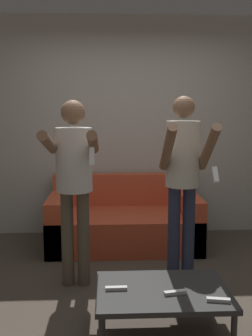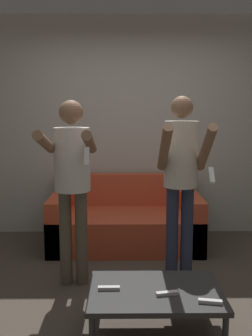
{
  "view_description": "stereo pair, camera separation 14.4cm",
  "coord_description": "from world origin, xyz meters",
  "views": [
    {
      "loc": [
        -0.26,
        -3.11,
        1.58
      ],
      "look_at": [
        -0.08,
        0.78,
        0.99
      ],
      "focal_mm": 42.0,
      "sensor_mm": 36.0,
      "label": 1
    },
    {
      "loc": [
        -0.11,
        -3.12,
        1.58
      ],
      "look_at": [
        -0.08,
        0.78,
        0.99
      ],
      "focal_mm": 42.0,
      "sensor_mm": 36.0,
      "label": 2
    }
  ],
  "objects": [
    {
      "name": "person_standing_left",
      "position": [
        -0.55,
        0.25,
        1.03
      ],
      "size": [
        0.44,
        0.73,
        1.65
      ],
      "color": "brown",
      "rests_on": "ground_plane"
    },
    {
      "name": "coffee_table",
      "position": [
        0.11,
        -0.58,
        0.31
      ],
      "size": [
        0.91,
        0.63,
        0.35
      ],
      "color": "#2D2D2D",
      "rests_on": "ground_plane"
    },
    {
      "name": "wall_back",
      "position": [
        0.0,
        1.82,
        1.35
      ],
      "size": [
        6.4,
        0.06,
        2.7
      ],
      "color": "#B7B2A8",
      "rests_on": "ground_plane"
    },
    {
      "name": "person_standing_right",
      "position": [
        0.4,
        0.25,
        1.04
      ],
      "size": [
        0.42,
        0.65,
        1.69
      ],
      "color": "#282D47",
      "rests_on": "ground_plane"
    },
    {
      "name": "remote_near",
      "position": [
        0.45,
        -0.78,
        0.36
      ],
      "size": [
        0.15,
        0.06,
        0.02
      ],
      "color": "white",
      "rests_on": "coffee_table"
    },
    {
      "name": "remote_mid",
      "position": [
        0.19,
        -0.67,
        0.36
      ],
      "size": [
        0.15,
        0.06,
        0.02
      ],
      "color": "white",
      "rests_on": "coffee_table"
    },
    {
      "name": "ground_plane",
      "position": [
        0.0,
        0.0,
        0.0
      ],
      "size": [
        14.0,
        14.0,
        0.0
      ],
      "primitive_type": "plane",
      "color": "#4C4238"
    },
    {
      "name": "couch",
      "position": [
        -0.08,
        1.32,
        0.26
      ],
      "size": [
        1.7,
        0.95,
        0.78
      ],
      "color": "#C64C2D",
      "rests_on": "ground_plane"
    },
    {
      "name": "remote_far",
      "position": [
        -0.21,
        -0.59,
        0.36
      ],
      "size": [
        0.15,
        0.04,
        0.02
      ],
      "color": "white",
      "rests_on": "coffee_table"
    }
  ]
}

